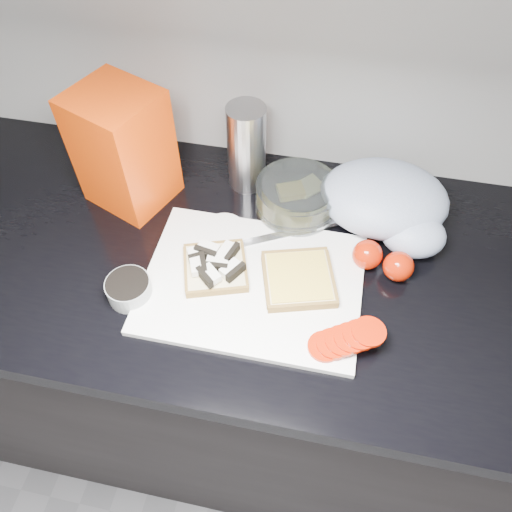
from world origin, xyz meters
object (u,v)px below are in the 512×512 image
(cutting_board, at_px, (253,283))
(steel_canister, at_px, (247,148))
(glass_bowl, at_px, (297,198))
(bread_bag, at_px, (124,149))

(cutting_board, xyz_separation_m, steel_canister, (-0.07, 0.27, 0.09))
(glass_bowl, bearing_deg, bread_bag, -176.61)
(cutting_board, relative_size, steel_canister, 2.10)
(steel_canister, bearing_deg, bread_bag, -159.89)
(bread_bag, bearing_deg, cutting_board, -9.30)
(cutting_board, distance_m, glass_bowl, 0.21)
(bread_bag, height_order, steel_canister, bread_bag)
(glass_bowl, relative_size, steel_canister, 0.89)
(glass_bowl, bearing_deg, cutting_board, -103.66)
(glass_bowl, height_order, bread_bag, bread_bag)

